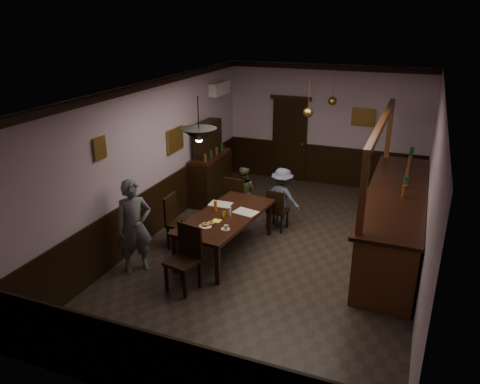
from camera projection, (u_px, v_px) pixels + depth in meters
The scene contains 31 objects.
room at pixel (278, 175), 8.17m from camera, with size 5.01×8.01×3.01m.
dining_table at pixel (226, 218), 8.43m from camera, with size 1.22×2.29×0.75m.
chair_far_left at pixel (237, 198), 9.72m from camera, with size 0.47×0.47×1.01m.
chair_far_right at pixel (276, 208), 9.37m from camera, with size 0.42×0.42×0.88m.
chair_near at pixel (186, 255), 7.38m from camera, with size 0.54×0.54×1.06m.
chair_side at pixel (176, 219), 8.71m from camera, with size 0.46×0.46×1.02m.
person_standing at pixel (134, 226), 7.81m from camera, with size 0.60×0.39×1.64m, color slate.
person_seated_left at pixel (243, 192), 9.95m from camera, with size 0.55×0.43×1.13m, color #4B4E2F.
person_seated_right at pixel (282, 197), 9.54m from camera, with size 0.80×0.46×1.24m, color slate.
newspaper_left at pixel (220, 204), 8.87m from camera, with size 0.42×0.30×0.01m, color silver.
newspaper_right at pixel (246, 212), 8.52m from camera, with size 0.42×0.30×0.01m, color silver.
napkin at pixel (217, 221), 8.17m from camera, with size 0.15×0.15×0.00m, color #FFF95D.
saucer at pixel (225, 229), 7.85m from camera, with size 0.15×0.15×0.01m, color white.
coffee_cup at pixel (226, 227), 7.82m from camera, with size 0.08×0.08×0.07m, color white.
pastry_plate at pixel (205, 226), 7.95m from camera, with size 0.22×0.22×0.01m, color white.
pastry_ring_a at pixel (205, 224), 7.96m from camera, with size 0.13×0.13×0.04m, color #C68C47.
pastry_ring_b at pixel (211, 223), 8.01m from camera, with size 0.13×0.13×0.04m, color #C68C47.
soda_can at pixel (224, 215), 8.27m from camera, with size 0.07×0.07×0.12m, color orange.
beer_glass at pixel (216, 206), 8.55m from camera, with size 0.06×0.06×0.20m, color #BF721E.
water_glass at pixel (230, 211), 8.38m from camera, with size 0.06×0.06×0.15m, color silver.
pepper_mill at pixel (182, 224), 7.90m from camera, with size 0.04×0.04×0.14m, color black.
sideboard at pixel (210, 169), 10.84m from camera, with size 0.50×1.41×1.86m.
bar_counter at pixel (394, 219), 8.57m from camera, with size 1.02×4.37×2.45m.
door_back at pixel (289, 141), 12.06m from camera, with size 0.90×0.06×2.10m, color black.
ac_unit at pixel (220, 88), 11.15m from camera, with size 0.20×0.85×0.30m.
picture_left_small at pixel (100, 148), 7.39m from camera, with size 0.04×0.28×0.36m.
picture_left_large at pixel (175, 140), 9.63m from camera, with size 0.04×0.62×0.48m.
picture_back at pixel (363, 117), 11.18m from camera, with size 0.55×0.04×0.42m.
pendant_iron at pixel (199, 135), 7.15m from camera, with size 0.56×0.56×0.71m.
pendant_brass_mid at pixel (308, 112), 9.26m from camera, with size 0.20×0.20×0.81m.
pendant_brass_far at pixel (332, 101), 10.43m from camera, with size 0.20×0.20×0.81m.
Camera 1 is at (2.23, -7.42, 4.18)m, focal length 35.00 mm.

